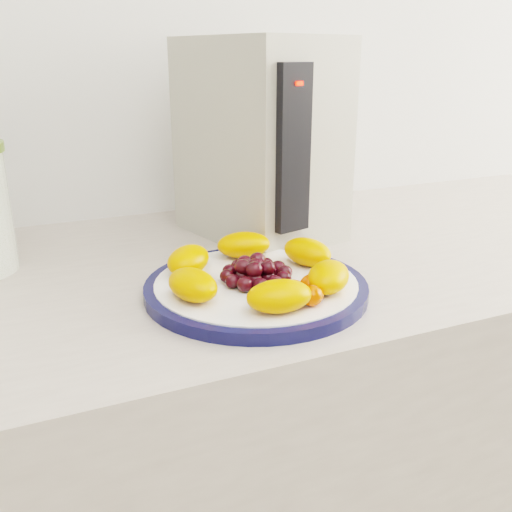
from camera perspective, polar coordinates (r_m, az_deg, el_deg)
name	(u,v)px	position (r m, az deg, el deg)	size (l,w,h in m)	color
counter	(210,512)	(1.06, -4.58, -24.15)	(3.50, 0.60, 0.90)	#B4A798
plate_rim	(256,288)	(0.71, 0.00, -3.21)	(0.28, 0.28, 0.01)	#0D103C
plate_face	(256,287)	(0.71, 0.00, -3.14)	(0.25, 0.25, 0.02)	white
appliance_body	(260,140)	(0.92, 0.36, 11.53)	(0.18, 0.25, 0.31)	#A6A190
appliance_panel	(293,150)	(0.80, 3.68, 10.53)	(0.05, 0.02, 0.23)	black
appliance_led	(299,83)	(0.78, 4.32, 16.84)	(0.01, 0.01, 0.01)	#FF0C05
fruit_plate	(259,269)	(0.70, 0.28, -1.35)	(0.24, 0.24, 0.04)	orange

